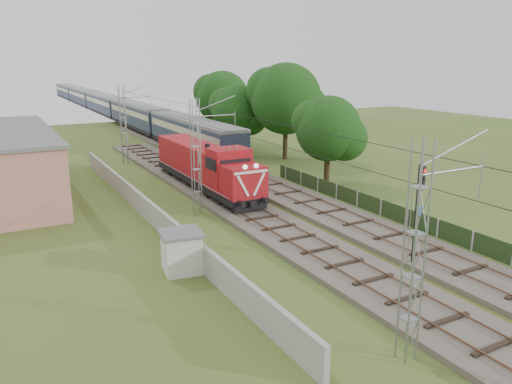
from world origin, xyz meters
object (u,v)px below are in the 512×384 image
signal_post (419,198)px  relay_hut (182,251)px  coach_rake (105,104)px  locomotive (206,166)px

signal_post → relay_hut: 12.25m
coach_rake → relay_hut: 76.63m
signal_post → coach_rake: bearing=88.8°
locomotive → relay_hut: size_ratio=7.04×
signal_post → relay_hut: size_ratio=2.37×
relay_hut → coach_rake: bearing=80.7°
relay_hut → locomotive: bearing=62.8°
coach_rake → signal_post: size_ratio=20.76×
coach_rake → relay_hut: (-12.40, -75.60, -1.45)m
coach_rake → signal_post: bearing=-91.2°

